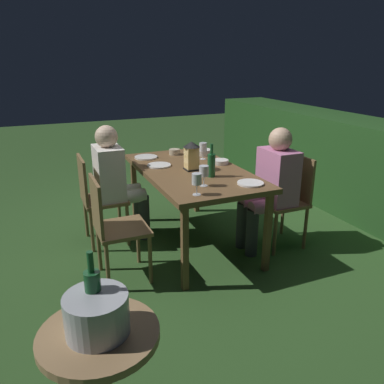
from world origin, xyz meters
TOP-DOWN VIEW (x-y plane):
  - ground_plane at (0.00, 0.00)m, footprint 16.00×16.00m
  - dining_table at (0.00, 0.00)m, footprint 1.61×0.88m
  - chair_side_right_b at (0.36, 0.83)m, footprint 0.42×0.40m
  - person_in_pink at (0.36, 0.64)m, footprint 0.38×0.47m
  - chair_side_left_a at (-0.36, -0.83)m, footprint 0.42×0.40m
  - person_in_cream at (-0.36, -0.64)m, footprint 0.38×0.47m
  - chair_side_left_b at (0.36, -0.83)m, footprint 0.42×0.40m
  - lantern_centerpiece at (0.02, -0.01)m, footprint 0.15×0.15m
  - green_bottle_on_table at (0.28, 0.06)m, footprint 0.07×0.07m
  - wine_glass_a at (-0.30, 0.25)m, footprint 0.08×0.08m
  - wine_glass_b at (0.49, -0.11)m, footprint 0.08×0.08m
  - wine_glass_c at (0.66, -0.24)m, footprint 0.08×0.08m
  - plate_a at (-0.57, -0.27)m, footprint 0.24×0.24m
  - plate_b at (0.60, 0.27)m, footprint 0.22×0.22m
  - plate_c at (-0.22, -0.25)m, footprint 0.23×0.23m
  - bowl_olives at (-0.59, 0.05)m, footprint 0.11×0.11m
  - bowl_bread at (-0.46, 0.33)m, footprint 0.17×0.17m
  - bowl_salad at (-0.07, 0.33)m, footprint 0.16×0.16m
  - side_table at (1.85, -1.20)m, footprint 0.50×0.50m
  - ice_bucket at (1.84, -1.20)m, footprint 0.26×0.26m
  - hedge_backdrop at (0.00, 2.12)m, footprint 5.47×0.70m

SIDE VIEW (x-z plane):
  - ground_plane at x=0.00m, z-range 0.00..0.00m
  - side_table at x=1.85m, z-range 0.11..0.79m
  - chair_side_right_b at x=0.36m, z-range 0.05..0.92m
  - chair_side_left_a at x=-0.36m, z-range 0.05..0.92m
  - chair_side_left_b at x=0.36m, z-range 0.05..0.92m
  - hedge_backdrop at x=0.00m, z-range 0.00..1.06m
  - person_in_pink at x=0.36m, z-range 0.06..1.21m
  - person_in_cream at x=-0.36m, z-range 0.06..1.21m
  - dining_table at x=0.00m, z-range 0.32..1.07m
  - plate_a at x=-0.57m, z-range 0.75..0.77m
  - plate_b at x=0.60m, z-range 0.75..0.77m
  - plate_c at x=-0.22m, z-range 0.75..0.77m
  - bowl_salad at x=-0.07m, z-range 0.75..0.79m
  - ice_bucket at x=1.84m, z-range 0.61..0.95m
  - bowl_olives at x=-0.59m, z-range 0.75..0.81m
  - bowl_bread at x=-0.46m, z-range 0.75..0.81m
  - green_bottle_on_table at x=0.28m, z-range 0.72..1.01m
  - wine_glass_a at x=-0.30m, z-range 0.78..0.95m
  - wine_glass_b at x=0.49m, z-range 0.78..0.95m
  - wine_glass_c at x=0.66m, z-range 0.78..0.95m
  - lantern_centerpiece at x=0.02m, z-range 0.77..1.03m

